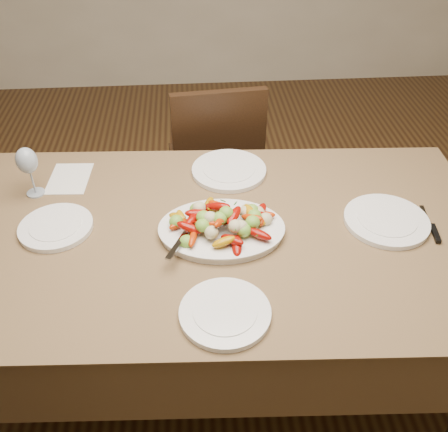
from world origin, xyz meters
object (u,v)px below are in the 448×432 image
plate_far (229,171)px  plate_near (225,313)px  wine_glass (30,170)px  chair_far (213,163)px  serving_platter (222,231)px  plate_right (386,221)px  dining_table (224,305)px  plate_left (56,227)px

plate_far → plate_near: 0.72m
plate_near → wine_glass: (-0.66, 0.63, 0.09)m
chair_far → serving_platter: (-0.02, -0.88, 0.30)m
plate_right → wine_glass: (-1.24, 0.27, 0.09)m
plate_far → wine_glass: 0.74m
dining_table → chair_far: size_ratio=1.94×
chair_far → serving_platter: 0.93m
plate_far → wine_glass: size_ratio=1.42×
serving_platter → wine_glass: (-0.67, 0.28, 0.09)m
plate_left → plate_right: same height
dining_table → chair_far: bearing=89.2°
plate_right → plate_near: size_ratio=1.12×
plate_far → plate_right: bearing=-34.4°
plate_near → plate_far: bearing=84.3°
dining_table → plate_left: size_ratio=7.44×
chair_far → plate_far: bearing=88.2°
plate_left → plate_near: same height
serving_platter → plate_far: 0.37m
plate_left → plate_near: (0.54, -0.42, 0.00)m
serving_platter → dining_table: bearing=59.6°
chair_far → plate_near: bearing=82.7°
plate_far → wine_glass: bearing=-173.3°
plate_left → wine_glass: (-0.11, 0.22, 0.09)m
plate_left → wine_glass: size_ratio=1.21×
chair_far → plate_right: bearing=116.7°
dining_table → plate_near: size_ratio=7.11×
plate_left → plate_near: 0.68m
serving_platter → plate_right: 0.57m
wine_glass → plate_right: bearing=-12.1°
plate_far → plate_near: bearing=-95.7°
chair_far → plate_near: chair_far is taller
plate_right → plate_left: bearing=177.4°
dining_table → serving_platter: (-0.01, -0.02, 0.39)m
dining_table → plate_left: 0.69m
plate_right → serving_platter: bearing=-178.7°
serving_platter → wine_glass: 0.73m
dining_table → plate_near: 0.54m
chair_far → plate_left: chair_far is taller
chair_far → plate_left: bearing=49.1°
dining_table → plate_right: bearing=-0.3°
serving_platter → plate_far: serving_platter is taller
plate_left → dining_table: bearing=-4.8°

